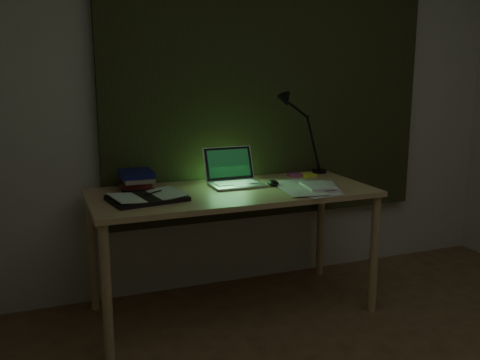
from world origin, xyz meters
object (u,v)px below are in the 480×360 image
Objects in this scene: open_textbook at (147,197)px; desk_lamp at (320,135)px; book_stack at (137,180)px; loose_papers at (308,186)px; desk at (233,251)px; laptop at (237,167)px.

desk_lamp is at bearing 5.91° from open_textbook.
open_textbook is 1.75× the size of book_stack.
loose_papers is 0.55m from desk_lamp.
desk is at bearing -2.82° from open_textbook.
book_stack is (-0.51, 0.20, 0.43)m from desk.
loose_papers is at bearing -29.82° from laptop.
desk is 0.58m from loose_papers.
desk_lamp is at bearing 52.98° from loose_papers.
book_stack is (-0.00, 0.26, 0.04)m from open_textbook.
open_textbook is at bearing -173.16° from desk.
laptop is 1.59× the size of book_stack.
book_stack is at bearing 158.47° from desk.
laptop is at bearing 55.99° from desk.
desk_lamp reaches higher than book_stack.
desk is at bearing -21.53° from book_stack.
loose_papers is at bearing -12.75° from open_textbook.
laptop is 0.60m from open_textbook.
open_textbook is 0.26m from book_stack.
open_textbook is at bearing -89.14° from book_stack.
desk_lamp reaches higher than laptop.
open_textbook is 0.94m from loose_papers.
laptop reaches higher than book_stack.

